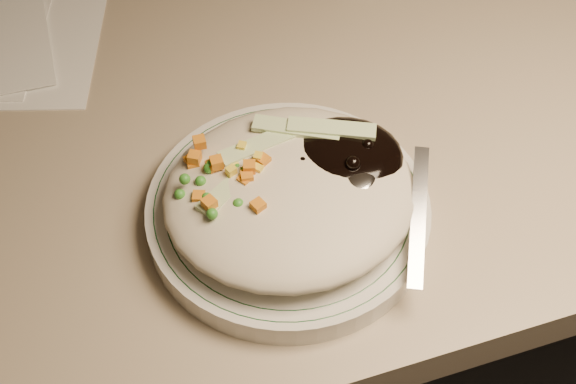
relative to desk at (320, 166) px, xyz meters
name	(u,v)px	position (x,y,z in m)	size (l,w,h in m)	color
desk	(320,166)	(0.00, 0.00, 0.00)	(1.40, 0.70, 0.74)	gray
plate	(288,213)	(-0.11, -0.21, 0.21)	(0.22, 0.22, 0.02)	silver
plate_rim	(288,205)	(-0.11, -0.21, 0.22)	(0.21, 0.21, 0.00)	#144723
meal	(294,187)	(-0.10, -0.21, 0.24)	(0.21, 0.19, 0.05)	#C0B59B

